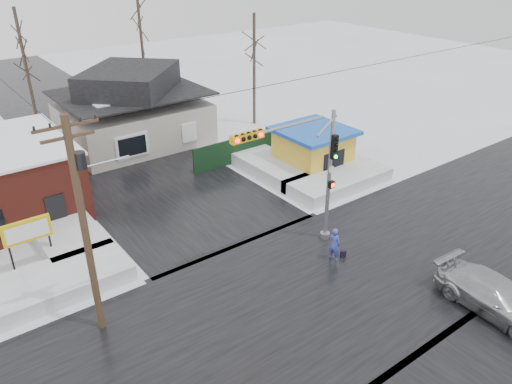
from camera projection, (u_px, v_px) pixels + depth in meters
ground at (306, 295)px, 22.08m from camera, size 120.00×120.00×0.00m
road_ns at (306, 295)px, 22.08m from camera, size 10.00×120.00×0.02m
road_ew at (306, 295)px, 22.08m from camera, size 120.00×10.00×0.02m
snowbank_nw at (49, 285)px, 22.09m from camera, size 7.00×3.00×0.80m
snowbank_ne at (338, 180)px, 31.71m from camera, size 7.00×3.00×0.80m
snowbank_nside_w at (59, 225)px, 26.73m from camera, size 3.00×8.00×0.80m
snowbank_nside_e at (265, 163)px, 34.21m from camera, size 3.00×8.00×0.80m
traffic_signal at (307, 167)px, 23.45m from camera, size 6.05×0.68×7.00m
utility_pole at (85, 217)px, 18.03m from camera, size 3.15×0.44×9.00m
marquee_sign at (27, 232)px, 23.18m from camera, size 2.20×0.21×2.55m
house at (132, 109)px, 37.67m from camera, size 10.40×8.40×5.76m
kiosk at (313, 149)px, 33.63m from camera, size 4.60×4.60×2.88m
fence at (242, 149)px, 35.14m from camera, size 8.00×0.12×1.80m
tree_far_left at (20, 37)px, 34.90m from camera, size 3.00×3.00×10.00m
tree_far_mid at (138, 1)px, 40.95m from camera, size 3.00×3.00×12.00m
tree_far_right at (254, 37)px, 39.53m from camera, size 3.00×3.00×9.00m
pedestrian at (334, 244)px, 24.19m from camera, size 0.60×0.74×1.74m
car at (495, 296)px, 20.84m from camera, size 2.31×5.24×1.50m
shopping_bag at (343, 254)px, 24.66m from camera, size 0.30×0.22×0.35m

